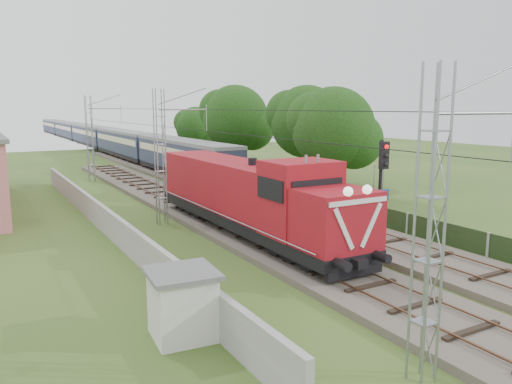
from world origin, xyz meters
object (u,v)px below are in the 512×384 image
coach_rake (91,134)px  relay_hut (183,304)px  signal_post (382,179)px  locomotive (248,195)px

coach_rake → relay_hut: 74.74m
coach_rake → signal_post: bearing=-91.4°
locomotive → coach_rake: (5.00, 64.31, 0.05)m
signal_post → relay_hut: (-10.62, -2.79, -2.72)m
coach_rake → signal_post: signal_post is taller
coach_rake → signal_post: 70.93m
coach_rake → signal_post: (-1.78, -70.89, 1.42)m
locomotive → signal_post: (3.22, -6.58, 1.47)m
signal_post → locomotive: bearing=116.1°
locomotive → signal_post: bearing=-63.9°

